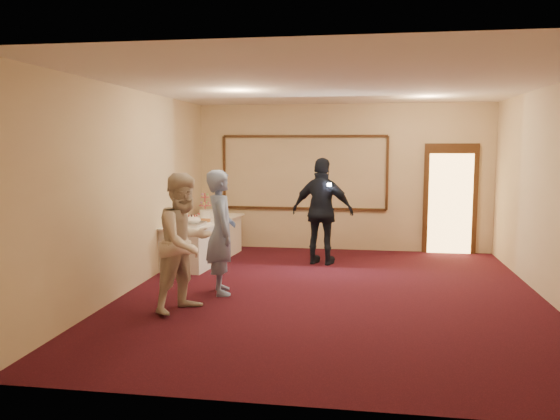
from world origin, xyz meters
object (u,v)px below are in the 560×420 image
object	(u,v)px
plate_stack_b	(212,213)
tart	(204,221)
man	(221,232)
pavlova_tray	(192,222)
buffet_table	(202,240)
guest	(322,211)
cupcake_stand	(205,206)
plate_stack_a	(205,215)
woman	(185,242)

from	to	relation	value
plate_stack_b	tart	size ratio (longest dim) A/B	0.67
man	pavlova_tray	bearing A→B (deg)	10.84
buffet_table	guest	size ratio (longest dim) A/B	1.24
buffet_table	man	bearing A→B (deg)	-66.26
cupcake_stand	plate_stack_a	world-z (taller)	cupcake_stand
pavlova_tray	buffet_table	bearing A→B (deg)	94.36
buffet_table	tart	bearing A→B (deg)	-65.56
pavlova_tray	plate_stack_b	xyz separation A→B (m)	(0.01, 1.16, 0.00)
pavlova_tray	plate_stack_b	distance (m)	1.16
plate_stack_b	woman	bearing A→B (deg)	-79.67
buffet_table	cupcake_stand	xyz separation A→B (m)	(-0.21, 0.91, 0.55)
plate_stack_a	woman	world-z (taller)	woman
cupcake_stand	tart	bearing A→B (deg)	-74.43
plate_stack_b	tart	world-z (taller)	plate_stack_b
woman	plate_stack_b	bearing A→B (deg)	38.22
buffet_table	guest	world-z (taller)	guest
buffet_table	cupcake_stand	bearing A→B (deg)	102.75
guest	cupcake_stand	bearing A→B (deg)	-6.10
plate_stack_b	guest	xyz separation A→B (m)	(2.18, -0.35, 0.12)
plate_stack_b	tart	xyz separation A→B (m)	(0.05, -0.69, -0.05)
buffet_table	man	world-z (taller)	man
plate_stack_b	buffet_table	bearing A→B (deg)	-99.68
plate_stack_a	guest	xyz separation A→B (m)	(2.23, -0.08, 0.11)
man	guest	bearing A→B (deg)	-52.12
buffet_table	woman	xyz separation A→B (m)	(0.70, -3.03, 0.52)
plate_stack_a	guest	distance (m)	2.23
plate_stack_b	guest	distance (m)	2.21
plate_stack_b	plate_stack_a	bearing A→B (deg)	-99.66
plate_stack_a	buffet_table	bearing A→B (deg)	-99.71
plate_stack_a	pavlova_tray	bearing A→B (deg)	-87.97
man	guest	xyz separation A→B (m)	(1.31, 2.21, 0.06)
woman	guest	size ratio (longest dim) A/B	0.93
cupcake_stand	plate_stack_b	distance (m)	0.57
cupcake_stand	plate_stack_b	world-z (taller)	cupcake_stand
pavlova_tray	cupcake_stand	distance (m)	1.67
plate_stack_a	woman	bearing A→B (deg)	-78.02
plate_stack_a	woman	distance (m)	3.25
cupcake_stand	woman	world-z (taller)	woman
buffet_table	plate_stack_a	bearing A→B (deg)	80.29
pavlova_tray	plate_stack_a	bearing A→B (deg)	92.03
man	plate_stack_a	bearing A→B (deg)	0.39
pavlova_tray	woman	world-z (taller)	woman
man	guest	size ratio (longest dim) A/B	0.93
tart	guest	xyz separation A→B (m)	(2.13, 0.34, 0.17)
plate_stack_a	tart	distance (m)	0.43
buffet_table	plate_stack_b	distance (m)	0.63
cupcake_stand	plate_stack_a	xyz separation A→B (m)	(0.23, -0.76, -0.08)
cupcake_stand	plate_stack_b	bearing A→B (deg)	-60.69
woman	guest	bearing A→B (deg)	1.32
tart	woman	distance (m)	2.82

